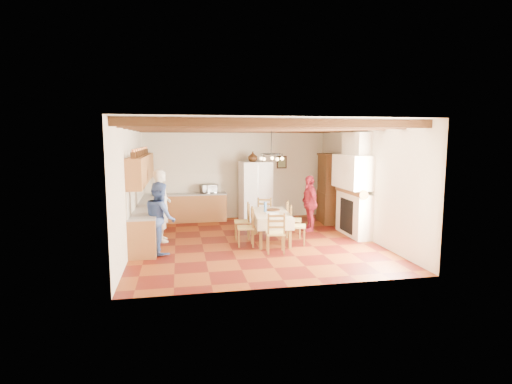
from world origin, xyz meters
The scene contains 31 objects.
floor centered at (0.00, 0.00, -0.01)m, with size 6.00×6.50×0.02m, color #4F120C.
ceiling centered at (0.00, 0.00, 3.01)m, with size 6.00×6.50×0.02m, color white.
wall_back centered at (0.00, 3.26, 1.50)m, with size 6.00×0.02×3.00m, color beige.
wall_front centered at (0.00, -3.26, 1.50)m, with size 6.00×0.02×3.00m, color beige.
wall_left centered at (-3.01, 0.00, 1.50)m, with size 0.02×6.50×3.00m, color beige.
wall_right centered at (3.01, 0.00, 1.50)m, with size 0.02×6.50×3.00m, color beige.
ceiling_beams centered at (0.00, 0.00, 2.91)m, with size 6.00×6.30×0.16m, color #351D10, non-canonical shape.
lower_cabinets_left centered at (-2.70, 1.05, 0.43)m, with size 0.60×4.30×0.86m, color brown.
lower_cabinets_back centered at (-1.55, 2.95, 0.43)m, with size 2.30×0.60×0.86m, color brown.
countertop_left centered at (-2.70, 1.05, 0.88)m, with size 0.62×4.30×0.04m, color gray.
countertop_back centered at (-1.55, 2.95, 0.88)m, with size 2.34×0.62×0.04m, color gray.
backsplash_left centered at (-2.98, 1.05, 1.20)m, with size 0.03×4.30×0.60m, color beige.
backsplash_back centered at (-1.55, 3.23, 1.20)m, with size 2.30×0.03×0.60m, color beige.
upper_cabinets centered at (-2.83, 1.05, 1.85)m, with size 0.35×4.20×0.70m, color brown.
fireplace centered at (2.72, 0.20, 1.40)m, with size 0.56×1.60×2.80m, color beige, non-canonical shape.
wall_picture centered at (1.55, 3.23, 1.85)m, with size 0.34×0.03×0.42m, color black.
refrigerator centered at (0.55, 2.73, 0.95)m, with size 0.95×0.78×1.91m, color white.
hutch centered at (2.75, 1.98, 1.08)m, with size 0.50×1.20×2.17m, color #3A230D, non-canonical shape.
dining_table centered at (0.44, 0.00, 0.67)m, with size 1.02×1.79×0.75m.
chandelier centered at (0.44, 0.00, 2.25)m, with size 0.47×0.47×0.03m, color black.
chair_left_near centered at (-0.29, -0.35, 0.48)m, with size 0.42×0.40×0.96m, color brown, non-canonical shape.
chair_left_far centered at (-0.26, 0.38, 0.48)m, with size 0.42×0.40×0.96m, color brown, non-canonical shape.
chair_right_near centered at (1.02, -0.43, 0.48)m, with size 0.42×0.40×0.96m, color brown, non-canonical shape.
chair_right_far centered at (1.15, 0.35, 0.48)m, with size 0.42×0.40×0.96m, color brown, non-canonical shape.
chair_end_near centered at (0.29, -1.08, 0.48)m, with size 0.42×0.40×0.96m, color brown, non-canonical shape.
chair_end_far centered at (0.47, 1.03, 0.48)m, with size 0.42×0.40×0.96m, color brown, non-canonical shape.
person_man centered at (-2.31, 0.52, 0.93)m, with size 0.68×0.45×1.86m, color silver.
person_woman_blue centered at (-2.31, -0.58, 0.83)m, with size 0.81×0.63×1.66m, color #3A5496.
person_woman_red centered at (1.78, 0.95, 0.80)m, with size 0.94×0.39×1.60m, color #A52031.
microwave centered at (-0.94, 2.95, 1.04)m, with size 0.51×0.34×0.28m, color silver.
fridge_vase centered at (0.46, 2.73, 2.07)m, with size 0.31×0.31×0.33m, color #3A230D.
Camera 1 is at (-1.85, -9.84, 2.61)m, focal length 28.00 mm.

